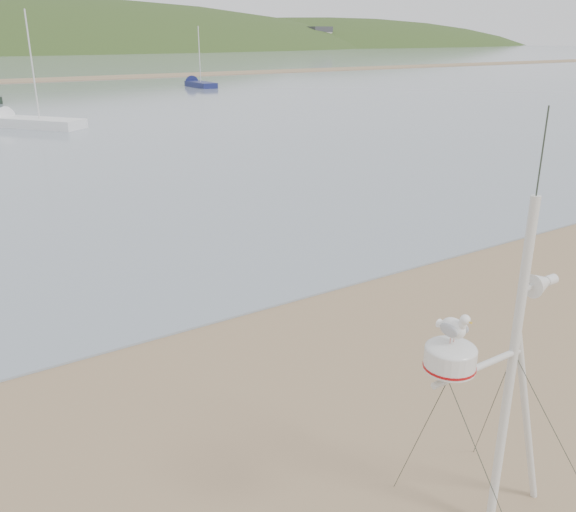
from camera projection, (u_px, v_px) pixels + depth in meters
mast_rig at (501, 445)px, 5.95m from camera, size 1.90×2.03×4.28m
sailboat_blue_far at (195, 83)px, 60.62m from camera, size 1.69×6.15×6.10m
sailboat_white_near at (15, 121)px, 33.87m from camera, size 5.23×6.32×6.62m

